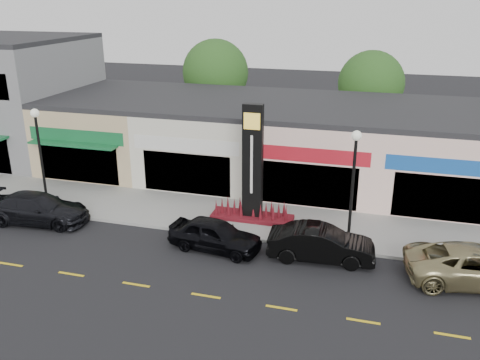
{
  "coord_description": "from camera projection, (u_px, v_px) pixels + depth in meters",
  "views": [
    {
      "loc": [
        8.91,
        -19.01,
        11.1
      ],
      "look_at": [
        2.4,
        4.0,
        2.29
      ],
      "focal_mm": 38.0,
      "sensor_mm": 36.0,
      "label": 1
    }
  ],
  "objects": [
    {
      "name": "shop_pink_e",
      "position": [
        441.0,
        152.0,
        29.61
      ],
      "size": [
        7.0,
        10.01,
        4.8
      ],
      "color": "beige",
      "rests_on": "ground"
    },
    {
      "name": "lamp_east_near",
      "position": [
        353.0,
        178.0,
        22.29
      ],
      "size": [
        0.44,
        0.44,
        5.47
      ],
      "color": "black",
      "rests_on": "sidewalk"
    },
    {
      "name": "tree_rear_west",
      "position": [
        215.0,
        72.0,
        40.1
      ],
      "size": [
        5.2,
        5.2,
        7.83
      ],
      "color": "#382619",
      "rests_on": "ground"
    },
    {
      "name": "car_black_sedan",
      "position": [
        215.0,
        235.0,
        23.17
      ],
      "size": [
        2.29,
        4.51,
        1.47
      ],
      "primitive_type": "imported",
      "rotation": [
        0.0,
        0.0,
        1.44
      ],
      "color": "black",
      "rests_on": "ground"
    },
    {
      "name": "tree_rear_mid",
      "position": [
        371.0,
        84.0,
        37.15
      ],
      "size": [
        4.8,
        4.8,
        7.29
      ],
      "color": "#382619",
      "rests_on": "ground"
    },
    {
      "name": "shop_cream",
      "position": [
        214.0,
        135.0,
        33.19
      ],
      "size": [
        7.0,
        10.01,
        4.8
      ],
      "color": "beige",
      "rests_on": "ground"
    },
    {
      "name": "car_dark_sedan",
      "position": [
        38.0,
        208.0,
        25.93
      ],
      "size": [
        2.64,
        5.44,
        1.53
      ],
      "primitive_type": "imported",
      "rotation": [
        0.0,
        0.0,
        1.67
      ],
      "color": "black",
      "rests_on": "ground"
    },
    {
      "name": "lamp_west_near",
      "position": [
        40.0,
        149.0,
        26.37
      ],
      "size": [
        0.44,
        0.44,
        5.47
      ],
      "color": "black",
      "rests_on": "sidewalk"
    },
    {
      "name": "car_black_conv",
      "position": [
        321.0,
        244.0,
        22.27
      ],
      "size": [
        1.93,
        4.75,
        1.53
      ],
      "primitive_type": "imported",
      "rotation": [
        0.0,
        0.0,
        1.64
      ],
      "color": "black",
      "rests_on": "ground"
    },
    {
      "name": "shop_pink_w",
      "position": [
        321.0,
        143.0,
        31.4
      ],
      "size": [
        7.0,
        10.01,
        4.8
      ],
      "color": "beige",
      "rests_on": "ground"
    },
    {
      "name": "car_gold_suv",
      "position": [
        476.0,
        265.0,
        20.49
      ],
      "size": [
        3.51,
        5.96,
        1.56
      ],
      "primitive_type": "imported",
      "rotation": [
        0.0,
        0.0,
        1.74
      ],
      "color": "tan",
      "rests_on": "ground"
    },
    {
      "name": "curb",
      "position": [
        183.0,
        230.0,
        25.15
      ],
      "size": [
        52.0,
        0.2,
        0.15
      ],
      "primitive_type": "cube",
      "color": "gray",
      "rests_on": "ground"
    },
    {
      "name": "ground",
      "position": [
        166.0,
        251.0,
        23.28
      ],
      "size": [
        120.0,
        120.0,
        0.0
      ],
      "primitive_type": "plane",
      "color": "black",
      "rests_on": "ground"
    },
    {
      "name": "sidewalk",
      "position": [
        199.0,
        212.0,
        27.18
      ],
      "size": [
        52.0,
        4.3,
        0.15
      ],
      "primitive_type": "cube",
      "color": "gray",
      "rests_on": "ground"
    },
    {
      "name": "pylon_sign",
      "position": [
        252.0,
        180.0,
        25.51
      ],
      "size": [
        4.2,
        1.3,
        6.0
      ],
      "color": "#5C0F16",
      "rests_on": "sidewalk"
    },
    {
      "name": "shop_beige",
      "position": [
        117.0,
        128.0,
        34.97
      ],
      "size": [
        7.0,
        10.85,
        4.8
      ],
      "color": "tan",
      "rests_on": "ground"
    }
  ]
}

